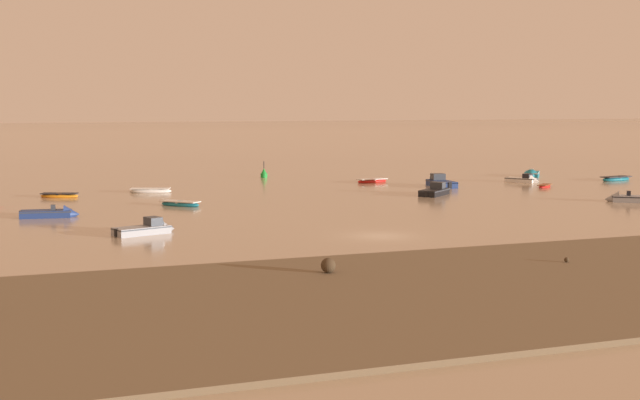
{
  "coord_description": "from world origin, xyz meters",
  "views": [
    {
      "loc": [
        -26.11,
        -57.94,
        9.74
      ],
      "look_at": [
        2.71,
        20.16,
        0.47
      ],
      "focal_mm": 48.83,
      "sensor_mm": 36.0,
      "label": 1
    }
  ],
  "objects_px": {
    "rowboat_moored_7": "(616,179)",
    "motorboat_moored_1": "(437,192)",
    "motorboat_moored_2": "(151,230)",
    "motorboat_moored_6": "(526,180)",
    "rowboat_moored_5": "(59,196)",
    "rowboat_moored_6": "(150,191)",
    "motorboat_moored_0": "(55,214)",
    "rowboat_moored_1": "(372,181)",
    "rowboat_moored_4": "(545,186)",
    "motorboat_moored_5": "(627,199)",
    "rowboat_moored_2": "(180,204)",
    "channel_buoy": "(264,174)",
    "motorboat_moored_7": "(439,183)",
    "motorboat_moored_3": "(531,175)"
  },
  "relations": [
    {
      "from": "motorboat_moored_2",
      "to": "motorboat_moored_6",
      "type": "xyz_separation_m",
      "value": [
        50.65,
        26.69,
        -0.03
      ]
    },
    {
      "from": "motorboat_moored_0",
      "to": "motorboat_moored_2",
      "type": "xyz_separation_m",
      "value": [
        6.19,
        -12.42,
        0.05
      ]
    },
    {
      "from": "motorboat_moored_1",
      "to": "rowboat_moored_7",
      "type": "height_order",
      "value": "motorboat_moored_1"
    },
    {
      "from": "rowboat_moored_5",
      "to": "channel_buoy",
      "type": "xyz_separation_m",
      "value": [
        27.02,
        16.12,
        0.29
      ]
    },
    {
      "from": "motorboat_moored_5",
      "to": "rowboat_moored_7",
      "type": "xyz_separation_m",
      "value": [
        14.98,
        20.18,
        -0.04
      ]
    },
    {
      "from": "motorboat_moored_7",
      "to": "channel_buoy",
      "type": "relative_size",
      "value": 2.58
    },
    {
      "from": "rowboat_moored_4",
      "to": "motorboat_moored_6",
      "type": "distance_m",
      "value": 6.45
    },
    {
      "from": "rowboat_moored_4",
      "to": "motorboat_moored_5",
      "type": "xyz_separation_m",
      "value": [
        -1.12,
        -15.61,
        0.11
      ]
    },
    {
      "from": "rowboat_moored_4",
      "to": "motorboat_moored_7",
      "type": "height_order",
      "value": "motorboat_moored_7"
    },
    {
      "from": "rowboat_moored_6",
      "to": "motorboat_moored_2",
      "type": "bearing_deg",
      "value": -80.61
    },
    {
      "from": "motorboat_moored_7",
      "to": "channel_buoy",
      "type": "distance_m",
      "value": 24.61
    },
    {
      "from": "motorboat_moored_1",
      "to": "motorboat_moored_0",
      "type": "bearing_deg",
      "value": 146.49
    },
    {
      "from": "motorboat_moored_3",
      "to": "channel_buoy",
      "type": "relative_size",
      "value": 2.19
    },
    {
      "from": "rowboat_moored_4",
      "to": "rowboat_moored_6",
      "type": "bearing_deg",
      "value": 128.07
    },
    {
      "from": "rowboat_moored_5",
      "to": "rowboat_moored_7",
      "type": "xyz_separation_m",
      "value": [
        67.7,
        -3.73,
        0.03
      ]
    },
    {
      "from": "motorboat_moored_1",
      "to": "motorboat_moored_7",
      "type": "height_order",
      "value": "motorboat_moored_7"
    },
    {
      "from": "motorboat_moored_1",
      "to": "motorboat_moored_2",
      "type": "height_order",
      "value": "motorboat_moored_1"
    },
    {
      "from": "motorboat_moored_6",
      "to": "rowboat_moored_7",
      "type": "relative_size",
      "value": 0.91
    },
    {
      "from": "motorboat_moored_3",
      "to": "rowboat_moored_5",
      "type": "distance_m",
      "value": 60.95
    },
    {
      "from": "motorboat_moored_0",
      "to": "motorboat_moored_7",
      "type": "relative_size",
      "value": 0.86
    },
    {
      "from": "rowboat_moored_6",
      "to": "motorboat_moored_5",
      "type": "xyz_separation_m",
      "value": [
        43.01,
        -25.54,
        0.04
      ]
    },
    {
      "from": "rowboat_moored_5",
      "to": "motorboat_moored_6",
      "type": "height_order",
      "value": "motorboat_moored_6"
    },
    {
      "from": "rowboat_moored_2",
      "to": "rowboat_moored_5",
      "type": "distance_m",
      "value": 15.73
    },
    {
      "from": "rowboat_moored_2",
      "to": "motorboat_moored_6",
      "type": "xyz_separation_m",
      "value": [
        45.07,
        9.79,
        0.07
      ]
    },
    {
      "from": "rowboat_moored_4",
      "to": "channel_buoy",
      "type": "distance_m",
      "value": 36.28
    },
    {
      "from": "motorboat_moored_0",
      "to": "motorboat_moored_1",
      "type": "xyz_separation_m",
      "value": [
        39.64,
        5.13,
        0.07
      ]
    },
    {
      "from": "motorboat_moored_2",
      "to": "rowboat_moored_7",
      "type": "relative_size",
      "value": 1.06
    },
    {
      "from": "rowboat_moored_7",
      "to": "motorboat_moored_1",
      "type": "bearing_deg",
      "value": -176.79
    },
    {
      "from": "motorboat_moored_3",
      "to": "motorboat_moored_0",
      "type": "bearing_deg",
      "value": -33.97
    },
    {
      "from": "motorboat_moored_5",
      "to": "rowboat_moored_7",
      "type": "distance_m",
      "value": 25.14
    },
    {
      "from": "rowboat_moored_2",
      "to": "motorboat_moored_5",
      "type": "relative_size",
      "value": 0.79
    },
    {
      "from": "motorboat_moored_6",
      "to": "motorboat_moored_5",
      "type": "bearing_deg",
      "value": -39.25
    },
    {
      "from": "motorboat_moored_1",
      "to": "rowboat_moored_1",
      "type": "bearing_deg",
      "value": 51.81
    },
    {
      "from": "motorboat_moored_6",
      "to": "rowboat_moored_1",
      "type": "bearing_deg",
      "value": -142.19
    },
    {
      "from": "channel_buoy",
      "to": "rowboat_moored_1",
      "type": "bearing_deg",
      "value": -48.09
    },
    {
      "from": "motorboat_moored_0",
      "to": "rowboat_moored_2",
      "type": "height_order",
      "value": "motorboat_moored_0"
    },
    {
      "from": "rowboat_moored_2",
      "to": "motorboat_moored_7",
      "type": "distance_m",
      "value": 33.93
    },
    {
      "from": "rowboat_moored_5",
      "to": "rowboat_moored_6",
      "type": "relative_size",
      "value": 0.86
    },
    {
      "from": "motorboat_moored_0",
      "to": "rowboat_moored_7",
      "type": "relative_size",
      "value": 1.05
    },
    {
      "from": "motorboat_moored_0",
      "to": "motorboat_moored_2",
      "type": "distance_m",
      "value": 13.88
    },
    {
      "from": "motorboat_moored_2",
      "to": "rowboat_moored_6",
      "type": "distance_m",
      "value": 30.76
    },
    {
      "from": "rowboat_moored_1",
      "to": "motorboat_moored_0",
      "type": "distance_m",
      "value": 44.11
    },
    {
      "from": "rowboat_moored_2",
      "to": "channel_buoy",
      "type": "bearing_deg",
      "value": 105.34
    },
    {
      "from": "rowboat_moored_4",
      "to": "rowboat_moored_7",
      "type": "distance_m",
      "value": 14.59
    },
    {
      "from": "motorboat_moored_3",
      "to": "channel_buoy",
      "type": "height_order",
      "value": "channel_buoy"
    },
    {
      "from": "motorboat_moored_1",
      "to": "channel_buoy",
      "type": "relative_size",
      "value": 2.24
    },
    {
      "from": "motorboat_moored_0",
      "to": "rowboat_moored_6",
      "type": "relative_size",
      "value": 1.05
    },
    {
      "from": "motorboat_moored_1",
      "to": "motorboat_moored_5",
      "type": "relative_size",
      "value": 1.01
    },
    {
      "from": "rowboat_moored_5",
      "to": "channel_buoy",
      "type": "height_order",
      "value": "channel_buoy"
    },
    {
      "from": "motorboat_moored_3",
      "to": "channel_buoy",
      "type": "xyz_separation_m",
      "value": [
        -33.75,
        11.44,
        0.22
      ]
    }
  ]
}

